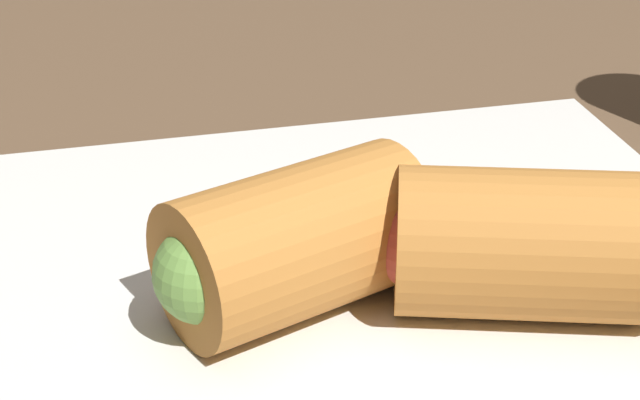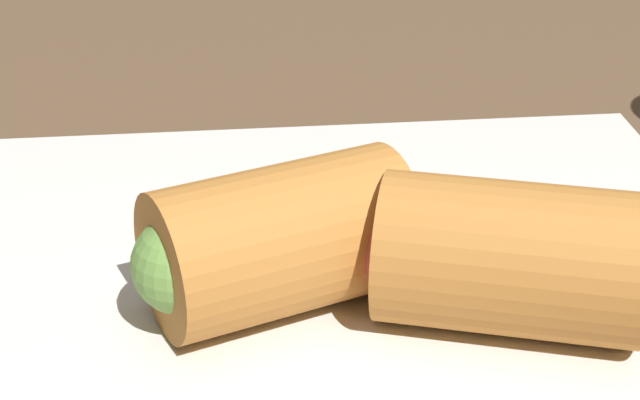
{
  "view_description": "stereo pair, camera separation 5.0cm",
  "coord_description": "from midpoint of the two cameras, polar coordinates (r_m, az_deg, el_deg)",
  "views": [
    {
      "loc": [
        -9.44,
        -35.32,
        25.36
      ],
      "look_at": [
        -0.77,
        0.6,
        5.66
      ],
      "focal_mm": 60.0,
      "sensor_mm": 36.0,
      "label": 1
    },
    {
      "loc": [
        -4.51,
        -36.17,
        25.36
      ],
      "look_at": [
        -0.77,
        0.6,
        5.66
      ],
      "focal_mm": 60.0,
      "sensor_mm": 36.0,
      "label": 2
    }
  ],
  "objects": [
    {
      "name": "table_surface",
      "position": [
        0.44,
        4.37,
        -5.81
      ],
      "size": [
        180.0,
        140.0,
        2.0
      ],
      "color": "brown",
      "rests_on": "ground"
    },
    {
      "name": "serving_plate",
      "position": [
        0.43,
        3.32,
        -3.5
      ],
      "size": [
        33.46,
        23.81,
        1.5
      ],
      "color": "silver",
      "rests_on": "table_surface"
    },
    {
      "name": "roll_front_right",
      "position": [
        0.38,
        0.92,
        -2.46
      ],
      "size": [
        10.42,
        8.26,
        5.4
      ],
      "color": "#B77533",
      "rests_on": "serving_plate"
    },
    {
      "name": "roll_front_left",
      "position": [
        0.38,
        13.08,
        -3.08
      ],
      "size": [
        10.43,
        7.86,
        5.4
      ],
      "color": "#B77533",
      "rests_on": "serving_plate"
    }
  ]
}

